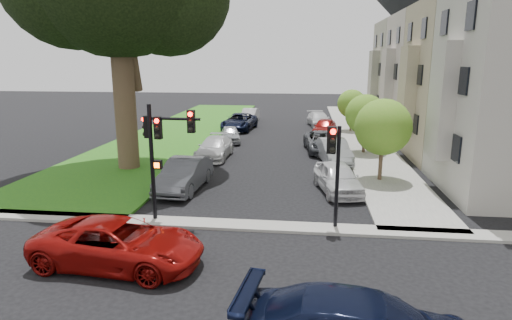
# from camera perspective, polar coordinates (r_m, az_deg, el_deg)

# --- Properties ---
(ground) EXTENTS (140.00, 140.00, 0.00)m
(ground) POSITION_cam_1_polar(r_m,az_deg,el_deg) (15.17, -2.27, -11.73)
(ground) COLOR black
(ground) RESTS_ON ground
(grass_strip) EXTENTS (8.00, 44.00, 0.12)m
(grass_strip) POSITION_cam_1_polar(r_m,az_deg,el_deg) (39.72, -9.73, 3.87)
(grass_strip) COLOR #23611C
(grass_strip) RESTS_ON ground
(sidewalk_right) EXTENTS (3.50, 44.00, 0.12)m
(sidewalk_right) POSITION_cam_1_polar(r_m,az_deg,el_deg) (38.38, 13.50, 3.37)
(sidewalk_right) COLOR gray
(sidewalk_right) RESTS_ON ground
(sidewalk_cross) EXTENTS (60.00, 1.00, 0.12)m
(sidewalk_cross) POSITION_cam_1_polar(r_m,az_deg,el_deg) (16.96, -1.21, -8.72)
(sidewalk_cross) COLOR gray
(sidewalk_cross) RESTS_ON ground
(house_b) EXTENTS (7.70, 7.55, 15.97)m
(house_b) POSITION_cam_1_polar(r_m,az_deg,el_deg) (30.83, 26.89, 12.85)
(house_b) COLOR #BAB18F
(house_b) RESTS_ON ground
(house_c) EXTENTS (7.70, 7.55, 15.97)m
(house_c) POSITION_cam_1_polar(r_m,az_deg,el_deg) (37.99, 23.03, 13.03)
(house_c) COLOR #A7A7A7
(house_c) RESTS_ON ground
(house_d) EXTENTS (7.70, 7.55, 15.97)m
(house_d) POSITION_cam_1_polar(r_m,az_deg,el_deg) (45.25, 20.40, 13.12)
(house_d) COLOR gray
(house_d) RESTS_ON ground
(small_tree_a) EXTENTS (2.97, 2.97, 4.45)m
(small_tree_a) POSITION_cam_1_polar(r_m,az_deg,el_deg) (23.38, 16.58, 4.22)
(small_tree_a) COLOR brown
(small_tree_a) RESTS_ON ground
(small_tree_b) EXTENTS (2.75, 2.75, 4.13)m
(small_tree_b) POSITION_cam_1_polar(r_m,az_deg,el_deg) (30.25, 14.38, 5.89)
(small_tree_b) COLOR brown
(small_tree_b) RESTS_ON ground
(small_tree_c) EXTENTS (2.55, 2.55, 3.82)m
(small_tree_c) POSITION_cam_1_polar(r_m,az_deg,el_deg) (39.56, 12.63, 7.33)
(small_tree_c) COLOR brown
(small_tree_c) RESTS_ON ground
(traffic_signal_main) EXTENTS (2.31, 0.60, 4.74)m
(traffic_signal_main) POSITION_cam_1_polar(r_m,az_deg,el_deg) (17.07, -12.63, 2.35)
(traffic_signal_main) COLOR black
(traffic_signal_main) RESTS_ON ground
(traffic_signal_secondary) EXTENTS (0.54, 0.43, 4.03)m
(traffic_signal_secondary) POSITION_cam_1_polar(r_m,az_deg,el_deg) (16.21, 10.41, 0.22)
(traffic_signal_secondary) COLOR black
(traffic_signal_secondary) RESTS_ON ground
(car_cross_near) EXTENTS (5.59, 2.97, 1.49)m
(car_cross_near) POSITION_cam_1_polar(r_m,az_deg,el_deg) (14.41, -17.82, -10.54)
(car_cross_near) COLOR maroon
(car_cross_near) RESTS_ON ground
(car_parked_0) EXTENTS (2.59, 4.61, 1.48)m
(car_parked_0) POSITION_cam_1_polar(r_m,az_deg,el_deg) (21.42, 10.83, -2.33)
(car_parked_0) COLOR silver
(car_parked_0) RESTS_ON ground
(car_parked_1) EXTENTS (2.31, 4.72, 1.49)m
(car_parked_1) POSITION_cam_1_polar(r_m,az_deg,el_deg) (27.56, 10.31, 1.18)
(car_parked_1) COLOR #999BA0
(car_parked_1) RESTS_ON ground
(car_parked_2) EXTENTS (2.93, 5.40, 1.44)m
(car_parked_2) POSITION_cam_1_polar(r_m,az_deg,el_deg) (30.67, 8.95, 2.40)
(car_parked_2) COLOR #3F4247
(car_parked_2) RESTS_ON ground
(car_parked_3) EXTENTS (2.47, 4.44, 1.43)m
(car_parked_3) POSITION_cam_1_polar(r_m,az_deg,el_deg) (37.57, 9.12, 4.37)
(car_parked_3) COLOR maroon
(car_parked_3) RESTS_ON ground
(car_parked_4) EXTENTS (2.67, 4.92, 1.35)m
(car_parked_4) POSITION_cam_1_polar(r_m,az_deg,el_deg) (42.66, 8.38, 5.39)
(car_parked_4) COLOR silver
(car_parked_4) RESTS_ON ground
(car_parked_5) EXTENTS (1.95, 4.89, 1.58)m
(car_parked_5) POSITION_cam_1_polar(r_m,az_deg,el_deg) (21.68, -9.53, -1.94)
(car_parked_5) COLOR #3F4247
(car_parked_5) RESTS_ON ground
(car_parked_6) EXTENTS (2.03, 4.82, 1.39)m
(car_parked_6) POSITION_cam_1_polar(r_m,az_deg,el_deg) (28.47, -5.54, 1.62)
(car_parked_6) COLOR silver
(car_parked_6) RESTS_ON ground
(car_parked_7) EXTENTS (2.24, 3.98, 1.28)m
(car_parked_7) POSITION_cam_1_polar(r_m,az_deg,el_deg) (33.91, -3.45, 3.44)
(car_parked_7) COLOR #999BA0
(car_parked_7) RESTS_ON ground
(car_parked_8) EXTENTS (3.03, 5.72, 1.53)m
(car_parked_8) POSITION_cam_1_polar(r_m,az_deg,el_deg) (39.90, -2.24, 5.11)
(car_parked_8) COLOR black
(car_parked_8) RESTS_ON ground
(car_parked_9) EXTENTS (1.67, 4.25, 1.38)m
(car_parked_9) POSITION_cam_1_polar(r_m,az_deg,el_deg) (45.24, -0.85, 5.99)
(car_parked_9) COLOR silver
(car_parked_9) RESTS_ON ground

